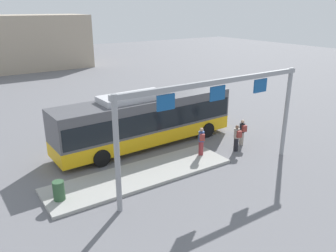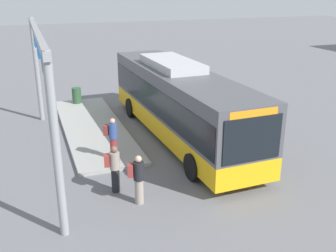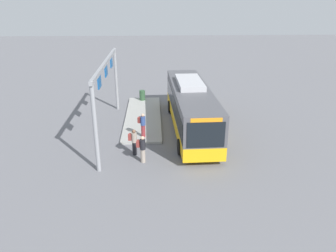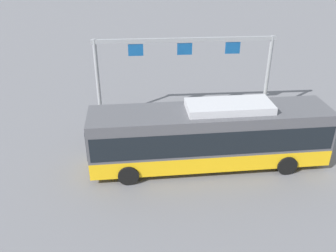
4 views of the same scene
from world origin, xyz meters
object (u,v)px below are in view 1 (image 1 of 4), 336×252
(person_boarding, at_px, (242,132))
(person_waiting_mid, at_px, (201,141))
(trash_bin, at_px, (59,191))
(bus_main, at_px, (146,118))
(person_waiting_near, at_px, (237,137))

(person_boarding, distance_m, person_waiting_mid, 3.38)
(person_waiting_mid, bearing_deg, trash_bin, 121.21)
(bus_main, height_order, person_boarding, bus_main)
(bus_main, xyz_separation_m, person_boarding, (5.05, -3.38, -0.92))
(person_waiting_mid, height_order, trash_bin, person_waiting_mid)
(person_waiting_near, relative_size, person_waiting_mid, 1.00)
(person_boarding, xyz_separation_m, person_waiting_near, (-1.00, -0.54, 0.00))
(bus_main, relative_size, person_waiting_mid, 7.11)
(person_waiting_near, bearing_deg, person_waiting_mid, 88.48)
(person_boarding, height_order, person_waiting_mid, person_waiting_mid)
(person_boarding, bearing_deg, bus_main, 71.21)
(trash_bin, bearing_deg, bus_main, 29.00)
(bus_main, distance_m, person_waiting_mid, 3.90)
(person_boarding, bearing_deg, person_waiting_mid, 106.07)
(person_waiting_near, xyz_separation_m, trash_bin, (-10.77, 0.19, -0.28))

